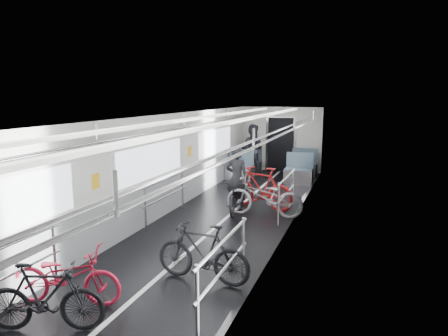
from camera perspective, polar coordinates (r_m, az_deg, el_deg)
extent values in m
cube|color=black|center=(8.73, -1.37, -8.59)|extent=(3.00, 14.00, 0.01)
cube|color=white|center=(8.27, -1.44, 7.31)|extent=(3.00, 14.00, 0.02)
cube|color=silver|center=(9.06, -10.31, -0.23)|extent=(0.02, 14.00, 2.40)
cube|color=silver|center=(8.02, 8.66, -1.57)|extent=(0.02, 14.00, 2.40)
cube|color=silver|center=(15.09, 8.16, 4.08)|extent=(3.00, 0.02, 2.40)
cube|color=white|center=(8.73, -1.37, -8.57)|extent=(0.08, 13.80, 0.01)
cube|color=gray|center=(9.21, -9.99, -4.83)|extent=(0.01, 13.90, 0.90)
cube|color=gray|center=(8.21, 8.31, -6.68)|extent=(0.01, 13.90, 0.90)
cube|color=white|center=(9.01, -10.18, 1.01)|extent=(0.01, 10.80, 0.75)
cube|color=white|center=(7.98, 8.49, -0.15)|extent=(0.01, 10.80, 0.75)
cube|color=white|center=(8.48, -4.94, 6.95)|extent=(0.14, 13.40, 0.05)
cube|color=white|center=(8.09, 2.22, 6.81)|extent=(0.14, 13.40, 0.05)
cube|color=black|center=(15.06, 8.09, 3.30)|extent=(0.95, 0.10, 2.00)
imported|color=#B81630|center=(6.05, -21.64, -14.17)|extent=(1.65, 0.90, 0.82)
imported|color=black|center=(5.51, -24.20, -16.51)|extent=(1.52, 0.87, 0.88)
imported|color=black|center=(6.26, -3.09, -11.97)|extent=(1.58, 0.53, 0.94)
imported|color=#9A999D|center=(9.48, 5.74, -4.07)|extent=(1.86, 0.71, 0.97)
imported|color=#A51415|center=(10.08, 5.28, -2.83)|extent=(1.88, 1.01, 1.09)
imported|color=black|center=(9.86, 1.70, -3.92)|extent=(0.79, 1.62, 0.81)
imported|color=black|center=(9.86, 1.86, -1.52)|extent=(0.63, 0.46, 1.61)
imported|color=#29262D|center=(14.43, 4.01, 2.68)|extent=(0.90, 0.71, 1.81)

